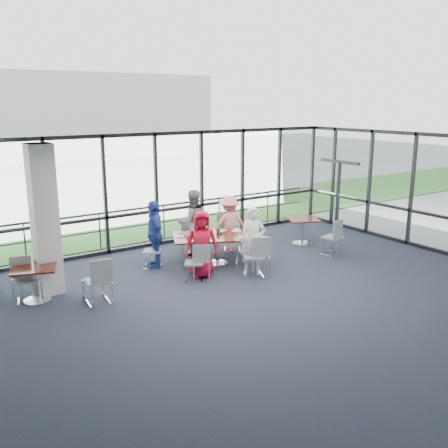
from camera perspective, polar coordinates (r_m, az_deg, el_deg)
floor at (r=10.52m, az=5.03°, el=-8.72°), size 12.00×10.00×0.02m
ceiling at (r=9.76m, az=5.44°, el=8.97°), size 12.00×10.00×0.04m
curtain_wall_back at (r=14.15m, az=-7.75°, el=3.88°), size 12.00×0.10×3.20m
curtain_wall_right at (r=14.52m, az=23.88°, el=3.07°), size 0.10×10.00×3.20m
exit_door at (r=16.85m, az=12.91°, el=3.35°), size 0.12×1.60×2.10m
structural_column at (r=11.07m, az=-19.81°, el=0.39°), size 0.50×0.50×3.20m
apron at (r=18.99m, az=-14.40°, el=1.13°), size 80.00×70.00×0.02m
grass_strip at (r=17.16m, az=-12.09°, el=0.02°), size 80.00×5.00×0.01m
hangar_main at (r=40.79m, az=-20.22°, el=11.59°), size 24.00×10.00×6.00m
guard_rail at (r=14.90m, az=-8.65°, el=0.03°), size 12.00×0.06×0.06m
main_table at (r=12.55m, az=-0.77°, el=-1.74°), size 2.50×2.02×0.75m
side_table_left at (r=10.92m, az=-20.82°, el=-5.16°), size 1.08×1.08×0.75m
side_table_right at (r=14.50m, az=8.97°, el=0.16°), size 1.08×1.08×0.75m
diner_near_left at (r=11.59m, az=-2.58°, el=-2.31°), size 0.92×0.79×1.59m
diner_near_right at (r=11.77m, az=3.32°, el=-1.96°), size 0.74×0.70×1.63m
diner_far_left at (r=13.31m, az=-3.61°, el=0.18°), size 0.95×0.70×1.76m
diner_far_right at (r=13.49m, az=0.62°, el=-0.02°), size 1.13×0.84×1.57m
diner_end at (r=12.36m, az=-7.95°, el=-1.16°), size 0.75×1.09×1.69m
chair_main_nl at (r=11.45m, az=-3.46°, el=-4.45°), size 0.58×0.58×0.85m
chair_main_nr at (r=11.76m, az=3.38°, el=-3.73°), size 0.62×0.62×0.94m
chair_main_fl at (r=13.55m, az=-3.31°, el=-1.41°), size 0.59×0.59×0.92m
chair_main_fr at (r=13.74m, az=0.97°, el=-1.02°), size 0.67×0.67×0.99m
chair_main_end at (r=12.44m, az=-8.23°, el=-3.08°), size 0.58×0.58×0.85m
chair_spare_la at (r=10.50m, az=-14.30°, el=-6.33°), size 0.52×0.52×0.95m
chair_spare_lb at (r=11.05m, az=-21.65°, el=-6.01°), size 0.53×0.53×0.90m
chair_spare_r at (r=13.62m, az=12.34°, el=-1.50°), size 0.58×0.58×0.97m
plate_nl at (r=12.04m, az=-3.12°, el=-1.89°), size 0.25×0.25×0.01m
plate_nr at (r=12.31m, az=2.38°, el=-1.52°), size 0.26×0.26×0.01m
plate_fl at (r=12.84m, az=-3.51°, el=-0.89°), size 0.24×0.24×0.01m
plate_fr at (r=12.93m, az=1.42°, el=-0.76°), size 0.26×0.26×0.01m
plate_end at (r=12.44m, az=-5.12°, el=-1.40°), size 0.24×0.24×0.01m
tumbler_a at (r=12.22m, az=-1.71°, el=-1.33°), size 0.07×0.07×0.14m
tumbler_b at (r=12.37m, az=0.62°, el=-1.15°), size 0.07×0.07×0.14m
tumbler_c at (r=12.74m, az=-0.65°, el=-0.72°), size 0.06×0.06×0.13m
tumbler_d at (r=12.24m, az=-4.10°, el=-1.31°), size 0.08×0.08×0.15m
menu_a at (r=12.03m, az=-0.93°, el=-1.91°), size 0.30×0.23×0.00m
menu_b at (r=12.37m, az=4.02°, el=-1.49°), size 0.34×0.37×0.00m
menu_c at (r=12.97m, az=-0.30°, el=-0.74°), size 0.34×0.29×0.00m
condiment_caddy at (r=12.58m, az=-0.49°, el=-1.12°), size 0.10×0.07×0.04m
ketchup_bottle at (r=12.52m, az=-0.74°, el=-0.86°), size 0.06×0.06×0.18m
green_bottle at (r=12.51m, az=-0.57°, el=-0.83°), size 0.05×0.05×0.20m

